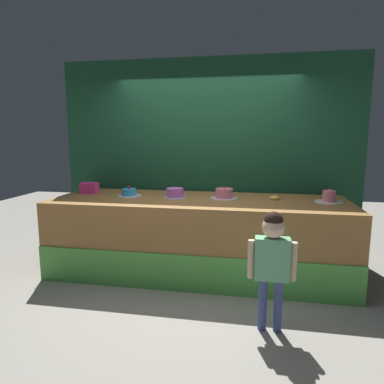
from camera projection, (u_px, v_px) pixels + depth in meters
name	position (u px, v px, depth m)	size (l,w,h in m)	color
ground_plane	(190.00, 292.00, 3.75)	(12.00, 12.00, 0.00)	gray
stage_platform	(198.00, 236.00, 4.26)	(3.61, 1.22, 0.94)	#9E6B38
curtain_backdrop	(207.00, 159.00, 4.79)	(4.18, 0.08, 2.77)	#19472D
child_figure	(272.00, 255.00, 2.90)	(0.42, 0.19, 1.08)	#3F4C8C
pink_box	(89.00, 188.00, 4.61)	(0.22, 0.15, 0.14)	#F63597
donut	(275.00, 198.00, 4.14)	(0.12, 0.12, 0.04)	#F2BF4C
cake_far_left	(129.00, 193.00, 4.39)	(0.32, 0.32, 0.13)	silver
cake_center_left	(175.00, 193.00, 4.26)	(0.28, 0.28, 0.12)	silver
cake_center_right	(224.00, 194.00, 4.21)	(0.35, 0.35, 0.16)	silver
cake_far_right	(329.00, 198.00, 3.96)	(0.32, 0.32, 0.17)	white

